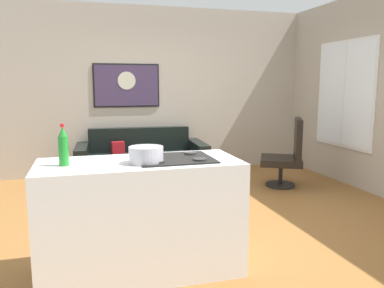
# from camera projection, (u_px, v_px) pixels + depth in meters

# --- Properties ---
(ground) EXTENTS (6.40, 6.40, 0.04)m
(ground) POSITION_uv_depth(u_px,v_px,m) (199.00, 217.00, 4.51)
(ground) COLOR #925F2E
(back_wall) EXTENTS (6.40, 0.05, 2.80)m
(back_wall) POSITION_uv_depth(u_px,v_px,m) (158.00, 91.00, 6.59)
(back_wall) COLOR #B3A696
(back_wall) RESTS_ON ground
(right_wall) EXTENTS (0.05, 6.40, 2.80)m
(right_wall) POSITION_uv_depth(u_px,v_px,m) (375.00, 93.00, 5.28)
(right_wall) COLOR #B2A493
(right_wall) RESTS_ON ground
(couch) EXTENTS (2.05, 1.03, 0.80)m
(couch) POSITION_uv_depth(u_px,v_px,m) (142.00, 163.00, 6.11)
(couch) COLOR black
(couch) RESTS_ON ground
(coffee_table) EXTENTS (0.90, 0.64, 0.41)m
(coffee_table) POSITION_uv_depth(u_px,v_px,m) (155.00, 174.00, 4.95)
(coffee_table) COLOR silver
(coffee_table) RESTS_ON ground
(armchair) EXTENTS (0.81, 0.82, 1.02)m
(armchair) POSITION_uv_depth(u_px,v_px,m) (287.00, 155.00, 5.68)
(armchair) COLOR black
(armchair) RESTS_ON ground
(kitchen_counter) EXTENTS (1.59, 0.70, 0.94)m
(kitchen_counter) POSITION_uv_depth(u_px,v_px,m) (141.00, 217.00, 3.11)
(kitchen_counter) COLOR white
(kitchen_counter) RESTS_ON ground
(soda_bottle) EXTENTS (0.07, 0.07, 0.31)m
(soda_bottle) POSITION_uv_depth(u_px,v_px,m) (63.00, 147.00, 2.85)
(soda_bottle) COLOR #208829
(soda_bottle) RESTS_ON kitchen_counter
(mixing_bowl) EXTENTS (0.27, 0.27, 0.13)m
(mixing_bowl) POSITION_uv_depth(u_px,v_px,m) (146.00, 155.00, 2.95)
(mixing_bowl) COLOR silver
(mixing_bowl) RESTS_ON kitchen_counter
(wall_painting) EXTENTS (1.09, 0.03, 0.72)m
(wall_painting) POSITION_uv_depth(u_px,v_px,m) (127.00, 85.00, 6.39)
(wall_painting) COLOR black
(window) EXTENTS (0.03, 1.32, 1.62)m
(window) POSITION_uv_depth(u_px,v_px,m) (344.00, 94.00, 5.84)
(window) COLOR silver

